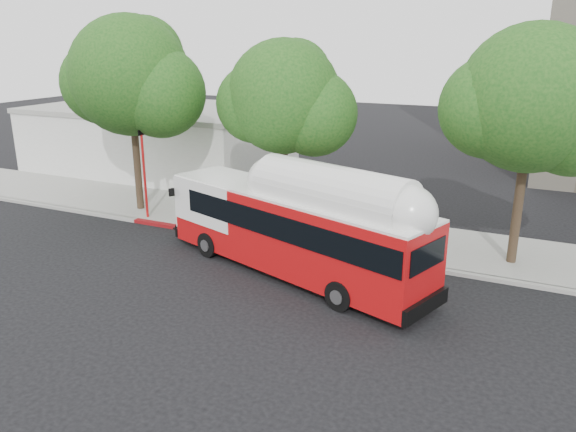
% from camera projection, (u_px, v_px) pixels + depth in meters
% --- Properties ---
extents(ground, '(120.00, 120.00, 0.00)m').
position_uv_depth(ground, '(240.00, 280.00, 20.78)').
color(ground, black).
rests_on(ground, ground).
extents(sidewalk, '(60.00, 5.00, 0.15)m').
position_uv_depth(sidewalk, '(308.00, 227.00, 26.38)').
color(sidewalk, gray).
rests_on(sidewalk, ground).
extents(curb_strip, '(60.00, 0.30, 0.15)m').
position_uv_depth(curb_strip, '(284.00, 245.00, 24.13)').
color(curb_strip, gray).
rests_on(curb_strip, ground).
extents(red_curb_segment, '(10.00, 0.32, 0.16)m').
position_uv_depth(red_curb_segment, '(224.00, 235.00, 25.33)').
color(red_curb_segment, maroon).
rests_on(red_curb_segment, ground).
extents(street_tree_left, '(6.67, 5.80, 9.74)m').
position_uv_depth(street_tree_left, '(139.00, 81.00, 27.01)').
color(street_tree_left, '#2D2116').
rests_on(street_tree_left, ground).
extents(street_tree_mid, '(5.75, 5.00, 8.62)m').
position_uv_depth(street_tree_mid, '(293.00, 102.00, 24.47)').
color(street_tree_mid, '#2D2116').
rests_on(street_tree_mid, ground).
extents(street_tree_right, '(6.21, 5.40, 9.18)m').
position_uv_depth(street_tree_right, '(544.00, 105.00, 20.17)').
color(street_tree_right, '#2D2116').
rests_on(street_tree_right, ground).
extents(low_commercial_bldg, '(16.20, 10.20, 4.25)m').
position_uv_depth(low_commercial_bldg, '(161.00, 138.00, 37.85)').
color(low_commercial_bldg, silver).
rests_on(low_commercial_bldg, ground).
extents(transit_bus, '(12.20, 5.99, 3.60)m').
position_uv_depth(transit_bus, '(294.00, 232.00, 20.82)').
color(transit_bus, '#B60C0F').
rests_on(transit_bus, ground).
extents(signal_pole, '(0.13, 0.42, 4.45)m').
position_uv_depth(signal_pole, '(144.00, 175.00, 27.03)').
color(signal_pole, red).
rests_on(signal_pole, ground).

